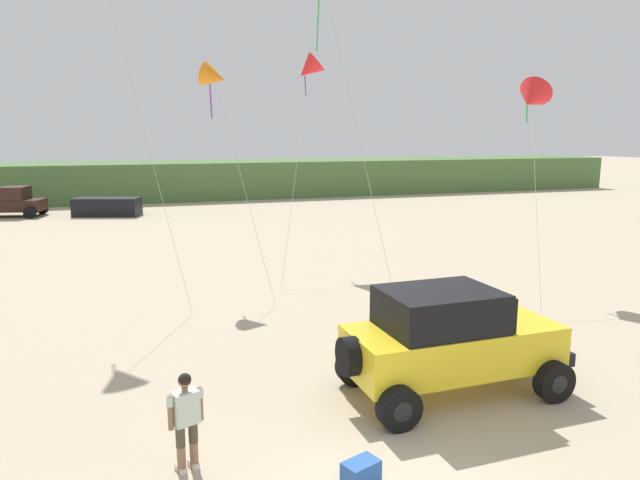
% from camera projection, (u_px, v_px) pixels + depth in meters
% --- Properties ---
extents(dune_ridge, '(90.00, 7.81, 3.06)m').
position_uv_depth(dune_ridge, '(132.00, 181.00, 48.13)').
color(dune_ridge, '#4C703D').
rests_on(dune_ridge, ground_plane).
extents(jeep, '(4.88, 2.47, 2.26)m').
position_uv_depth(jeep, '(450.00, 339.00, 11.91)').
color(jeep, yellow).
rests_on(jeep, ground_plane).
extents(person_watching, '(0.59, 0.41, 1.67)m').
position_uv_depth(person_watching, '(186.00, 416.00, 9.17)').
color(person_watching, '#8C664C').
rests_on(person_watching, ground_plane).
extents(cooler_box, '(0.65, 0.53, 0.38)m').
position_uv_depth(cooler_box, '(361.00, 473.00, 8.93)').
color(cooler_box, '#23519E').
rests_on(cooler_box, ground_plane).
extents(distant_pickup, '(4.91, 3.30, 1.98)m').
position_uv_depth(distant_pickup, '(8.00, 203.00, 37.95)').
color(distant_pickup, black).
rests_on(distant_pickup, ground_plane).
extents(distant_sedan, '(4.52, 2.89, 1.20)m').
position_uv_depth(distant_sedan, '(107.00, 207.00, 38.45)').
color(distant_sedan, black).
rests_on(distant_sedan, ground_plane).
extents(kite_yellow_diamond, '(3.59, 6.61, 8.84)m').
position_uv_depth(kite_yellow_diamond, '(309.00, 69.00, 24.56)').
color(kite_yellow_diamond, red).
rests_on(kite_yellow_diamond, ground_plane).
extents(kite_blue_swept, '(1.82, 4.39, 7.81)m').
position_uv_depth(kite_blue_swept, '(214.00, 77.00, 20.07)').
color(kite_blue_swept, orange).
rests_on(kite_blue_swept, ground_plane).
extents(kite_red_delta, '(3.42, 5.29, 7.41)m').
position_uv_depth(kite_red_delta, '(531.00, 98.00, 20.26)').
color(kite_red_delta, red).
rests_on(kite_red_delta, ground_plane).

